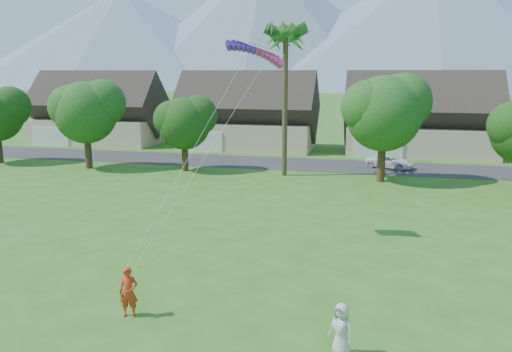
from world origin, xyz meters
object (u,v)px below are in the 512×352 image
(kite_flyer, at_px, (129,292))
(parked_car, at_px, (390,162))
(parafoil_kite, at_px, (256,50))
(watcher, at_px, (341,330))

(kite_flyer, xyz_separation_m, parked_car, (9.71, 31.54, -0.34))
(kite_flyer, distance_m, parafoil_kite, 13.40)
(kite_flyer, height_order, parked_car, kite_flyer)
(kite_flyer, distance_m, watcher, 7.65)
(parafoil_kite, bearing_deg, watcher, -72.54)
(watcher, height_order, parked_car, watcher)
(watcher, distance_m, parafoil_kite, 14.79)
(parked_car, relative_size, parafoil_kite, 1.37)
(watcher, bearing_deg, parked_car, 117.64)
(kite_flyer, relative_size, parked_car, 0.44)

